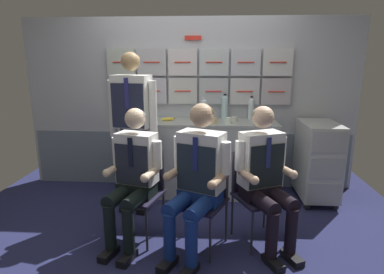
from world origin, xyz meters
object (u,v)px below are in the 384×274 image
Objects in this scene: crew_member_center at (197,173)px; crew_member_right at (265,172)px; folding_chair_center at (205,190)px; coffee_cup_white at (267,118)px; snack_banana at (168,119)px; folding_chair_left at (142,183)px; water_bottle_tall at (141,111)px; crew_member_left at (133,172)px; service_trolley at (317,160)px; folding_chair_right at (255,186)px; crew_member_standing at (133,119)px.

crew_member_right is (0.59, 0.13, -0.02)m from crew_member_center.
folding_chair_center is 9.78× the size of coffee_cup_white.
folding_chair_center is at bearing -66.58° from snack_banana.
folding_chair_left is 1.13m from water_bottle_tall.
crew_member_center is (0.53, -0.26, 0.21)m from folding_chair_left.
crew_member_left is 1.19m from snack_banana.
crew_member_left is 0.95× the size of crew_member_center.
crew_member_center is at bearing -140.15° from service_trolley.
coffee_cup_white is at bearing 76.13° from folding_chair_right.
folding_chair_left is 0.61m from folding_chair_center.
coffee_cup_white is (-0.59, 0.14, 0.46)m from service_trolley.
folding_chair_center is at bearing -38.06° from crew_member_standing.
crew_member_standing is at bearing 133.68° from crew_member_center.
water_bottle_tall is at bearing 177.08° from service_trolley.
service_trolley is 3.64× the size of water_bottle_tall.
crew_member_left is at bearing -176.52° from folding_chair_center.
service_trolley is 0.75× the size of crew_member_right.
coffee_cup_white is (0.71, 1.13, 0.46)m from folding_chair_center.
snack_banana is at bearing 83.41° from folding_chair_left.
crew_member_left is at bearing -81.77° from water_bottle_tall.
coffee_cup_white is 0.49× the size of snack_banana.
folding_chair_left is at bearing -179.17° from folding_chair_right.
folding_chair_center is 1.46m from water_bottle_tall.
crew_member_right reaches higher than coffee_cup_white.
service_trolley is at bearing -4.01° from snack_banana.
folding_chair_right is at bearing -37.34° from water_bottle_tall.
crew_member_standing is at bearing 154.37° from crew_member_right.
crew_member_center is 1.03× the size of crew_member_right.
crew_member_standing reaches higher than folding_chair_center.
crew_member_standing reaches higher than folding_chair_left.
crew_member_left is at bearing -178.74° from crew_member_right.
crew_member_right is at bearing -39.83° from water_bottle_tall.
crew_member_center is 7.53× the size of snack_banana.
crew_member_standing is at bearing -169.86° from service_trolley.
snack_banana is (-0.94, 0.98, 0.43)m from folding_chair_right.
crew_member_center is at bearing -167.51° from crew_member_right.
service_trolley is 1.63m from folding_chair_center.
folding_chair_right is 3.21× the size of water_bottle_tall.
folding_chair_right is 0.24m from crew_member_right.
snack_banana is (-1.01, 1.12, 0.25)m from crew_member_right.
folding_chair_center is at bearing -164.04° from folding_chair_right.
folding_chair_center is 1.00× the size of folding_chair_right.
crew_member_left is (-1.93, -1.03, 0.17)m from service_trolley.
snack_banana reaches higher than folding_chair_left.
water_bottle_tall is at bearing 98.23° from crew_member_left.
crew_member_center is 0.62m from folding_chair_right.
snack_banana is at bearing 58.47° from crew_member_standing.
water_bottle_tall reaches higher than service_trolley.
folding_chair_right is 1.68m from water_bottle_tall.
service_trolley is 1.78m from crew_member_center.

